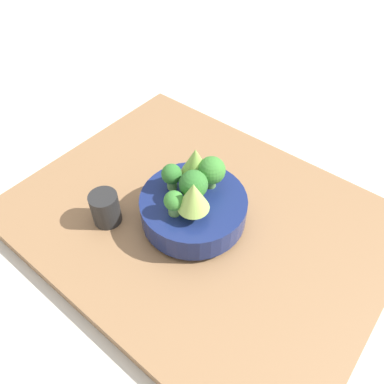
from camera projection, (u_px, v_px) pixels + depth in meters
name	position (u px, v px, depth m)	size (l,w,h in m)	color
ground_plane	(198.00, 224.00, 0.96)	(6.00, 6.00, 0.00)	beige
table	(199.00, 220.00, 0.94)	(0.89, 0.69, 0.04)	olive
bowl	(192.00, 207.00, 0.89)	(0.25, 0.25, 0.08)	navy
broccoli_floret_back	(174.00, 202.00, 0.81)	(0.04, 0.04, 0.06)	#609347
broccoli_floret_front	(212.00, 171.00, 0.85)	(0.07, 0.07, 0.08)	#609347
broccoli_floret_right	(172.00, 175.00, 0.86)	(0.05, 0.05, 0.07)	#6BA34C
romanesco_piece_near	(195.00, 162.00, 0.86)	(0.07, 0.07, 0.10)	#609347
broccoli_floret_center	(192.00, 184.00, 0.83)	(0.07, 0.07, 0.08)	#7AB256
romanesco_piece_far	(193.00, 197.00, 0.78)	(0.07, 0.07, 0.10)	#609347
cup	(105.00, 208.00, 0.89)	(0.07, 0.07, 0.08)	black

